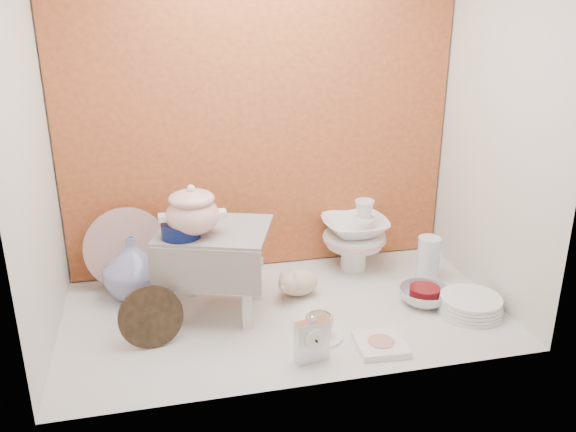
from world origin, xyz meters
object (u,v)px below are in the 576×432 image
at_px(gold_rim_teacup, 319,325).
at_px(dinner_plate_stack, 470,305).
at_px(porcelain_tower, 354,235).
at_px(soup_tureen, 192,210).
at_px(mantel_clock, 312,339).
at_px(floral_platter, 127,249).
at_px(blue_white_vase, 133,267).
at_px(step_stool, 216,270).
at_px(crystal_bowl, 424,296).
at_px(plush_pig, 298,282).

height_order(gold_rim_teacup, dinner_plate_stack, gold_rim_teacup).
bearing_deg(porcelain_tower, soup_tureen, -158.03).
bearing_deg(mantel_clock, floral_platter, 118.28).
xyz_separation_m(blue_white_vase, porcelain_tower, (1.02, 0.05, 0.04)).
bearing_deg(step_stool, mantel_clock, -38.05).
height_order(step_stool, gold_rim_teacup, step_stool).
bearing_deg(mantel_clock, crystal_bowl, 15.27).
xyz_separation_m(gold_rim_teacup, crystal_bowl, (0.51, 0.16, -0.02)).
bearing_deg(gold_rim_teacup, porcelain_tower, 59.44).
bearing_deg(plush_pig, floral_platter, 139.39).
distance_m(mantel_clock, crystal_bowl, 0.66).
bearing_deg(plush_pig, blue_white_vase, 146.29).
xyz_separation_m(step_stool, blue_white_vase, (-0.34, 0.21, -0.05)).
relative_size(soup_tureen, floral_platter, 0.66).
bearing_deg(mantel_clock, blue_white_vase, 121.27).
distance_m(step_stool, porcelain_tower, 0.73).
height_order(step_stool, blue_white_vase, step_stool).
distance_m(dinner_plate_stack, porcelain_tower, 0.63).
bearing_deg(floral_platter, gold_rim_teacup, -40.41).
height_order(soup_tureen, mantel_clock, soup_tureen).
bearing_deg(blue_white_vase, step_stool, -31.85).
height_order(step_stool, crystal_bowl, step_stool).
bearing_deg(crystal_bowl, step_stool, 171.02).
distance_m(floral_platter, blue_white_vase, 0.11).
distance_m(gold_rim_teacup, porcelain_tower, 0.66).
distance_m(plush_pig, gold_rim_teacup, 0.35).
distance_m(step_stool, floral_platter, 0.48).
xyz_separation_m(step_stool, gold_rim_teacup, (0.36, -0.30, -0.13)).
relative_size(floral_platter, gold_rim_teacup, 3.44).
height_order(plush_pig, porcelain_tower, porcelain_tower).
bearing_deg(crystal_bowl, floral_platter, 160.04).
relative_size(blue_white_vase, dinner_plate_stack, 1.04).
height_order(step_stool, mantel_clock, step_stool).
bearing_deg(soup_tureen, gold_rim_teacup, -29.17).
distance_m(soup_tureen, crystal_bowl, 1.05).
height_order(step_stool, dinner_plate_stack, step_stool).
height_order(gold_rim_teacup, porcelain_tower, porcelain_tower).
relative_size(plush_pig, dinner_plate_stack, 0.82).
relative_size(mantel_clock, gold_rim_teacup, 1.69).
height_order(step_stool, plush_pig, step_stool).
bearing_deg(crystal_bowl, plush_pig, 159.91).
distance_m(step_stool, dinner_plate_stack, 1.06).
bearing_deg(crystal_bowl, mantel_clock, -152.27).
bearing_deg(crystal_bowl, porcelain_tower, 115.20).
bearing_deg(step_stool, crystal_bowl, 10.04).
distance_m(floral_platter, plush_pig, 0.78).
xyz_separation_m(soup_tureen, porcelain_tower, (0.77, 0.31, -0.30)).
bearing_deg(crystal_bowl, blue_white_vase, 163.96).
relative_size(step_stool, dinner_plate_stack, 1.60).
xyz_separation_m(soup_tureen, blue_white_vase, (-0.25, 0.26, -0.33)).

